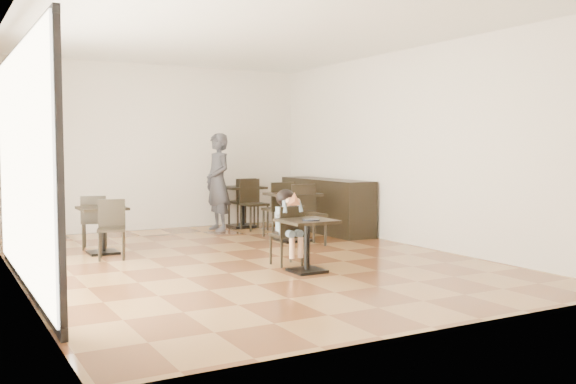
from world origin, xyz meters
TOP-DOWN VIEW (x-y plane):
  - floor at (0.00, 0.00)m, footprint 6.00×8.00m
  - ceiling at (0.00, 0.00)m, footprint 6.00×8.00m
  - wall_back at (0.00, 4.00)m, footprint 6.00×0.01m
  - wall_front at (0.00, -4.00)m, footprint 6.00×0.01m
  - wall_left at (-3.00, 0.00)m, footprint 0.01×8.00m
  - wall_right at (3.00, 0.00)m, footprint 0.01×8.00m
  - storefront_window at (-2.97, -0.50)m, footprint 0.04×4.50m
  - child_table at (0.32, -1.20)m, footprint 0.64×0.64m
  - child_chair at (0.32, -0.65)m, footprint 0.37×0.37m
  - child at (0.32, -0.65)m, footprint 0.37×0.51m
  - plate at (0.32, -1.30)m, footprint 0.23×0.23m
  - pizza_slice at (0.32, -0.84)m, footprint 0.24×0.18m
  - adult_patron at (0.93, 3.17)m, footprint 0.49×0.71m
  - cafe_table_mid at (1.51, 1.27)m, footprint 0.80×0.80m
  - cafe_table_left at (-1.63, 1.52)m, footprint 0.83×0.83m
  - cafe_table_back at (1.58, 3.47)m, footprint 0.82×0.82m
  - chair_mid_a at (1.51, 1.82)m, footprint 0.46×0.46m
  - chair_mid_b at (1.51, 0.72)m, footprint 0.46×0.46m
  - chair_left_a at (-1.63, 2.07)m, footprint 0.47×0.47m
  - chair_left_b at (-1.63, 0.97)m, footprint 0.47×0.47m
  - chair_back_a at (1.58, 3.50)m, footprint 0.47×0.47m
  - chair_back_b at (1.58, 2.92)m, footprint 0.47×0.47m
  - service_counter at (2.65, 2.00)m, footprint 0.60×2.40m

SIDE VIEW (x-z plane):
  - floor at x=0.00m, z-range -0.01..0.01m
  - child_table at x=0.32m, z-range 0.00..0.68m
  - cafe_table_left at x=-1.63m, z-range 0.00..0.71m
  - child_chair at x=0.32m, z-range 0.00..0.81m
  - cafe_table_back at x=1.58m, z-range 0.00..0.82m
  - cafe_table_mid at x=1.51m, z-range 0.00..0.82m
  - chair_left_a at x=-1.63m, z-range 0.00..0.85m
  - chair_left_b at x=-1.63m, z-range 0.00..0.85m
  - chair_back_a at x=1.58m, z-range 0.00..0.98m
  - chair_back_b at x=1.58m, z-range 0.00..0.98m
  - chair_mid_a at x=1.51m, z-range 0.00..0.99m
  - chair_mid_b at x=1.51m, z-range 0.00..0.99m
  - service_counter at x=2.65m, z-range 0.00..1.00m
  - child at x=0.32m, z-range 0.00..1.03m
  - plate at x=0.32m, z-range 0.68..0.69m
  - pizza_slice at x=0.32m, z-range 0.86..0.92m
  - adult_patron at x=0.93m, z-range 0.00..1.87m
  - storefront_window at x=-2.97m, z-range 0.10..2.70m
  - wall_back at x=0.00m, z-range 0.00..3.20m
  - wall_front at x=0.00m, z-range 0.00..3.20m
  - wall_left at x=-3.00m, z-range 0.00..3.20m
  - wall_right at x=3.00m, z-range 0.00..3.20m
  - ceiling at x=0.00m, z-range 3.20..3.21m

